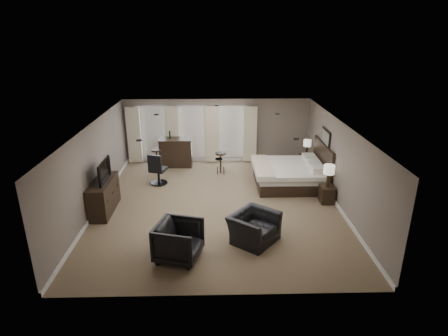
{
  "coord_description": "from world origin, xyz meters",
  "views": [
    {
      "loc": [
        -0.08,
        -10.65,
        5.25
      ],
      "look_at": [
        0.2,
        0.4,
        1.1
      ],
      "focal_mm": 30.0,
      "sensor_mm": 36.0,
      "label": 1
    }
  ],
  "objects_px": {
    "lamp_far": "(307,148)",
    "armchair_far": "(179,239)",
    "lamp_near": "(329,176)",
    "desk_chair": "(158,169)",
    "bar_counter": "(176,152)",
    "armchair_near": "(254,223)",
    "nightstand_near": "(327,194)",
    "dresser": "(104,196)",
    "bar_stool_left": "(157,159)",
    "tv": "(102,179)",
    "bar_stool_right": "(221,163)",
    "bed": "(291,165)",
    "nightstand_far": "(306,163)"
  },
  "relations": [
    {
      "from": "lamp_far",
      "to": "bar_stool_right",
      "type": "height_order",
      "value": "lamp_far"
    },
    {
      "from": "armchair_near",
      "to": "lamp_near",
      "type": "bearing_deg",
      "value": -9.46
    },
    {
      "from": "bar_counter",
      "to": "dresser",
      "type": "bearing_deg",
      "value": -114.49
    },
    {
      "from": "nightstand_near",
      "to": "armchair_near",
      "type": "bearing_deg",
      "value": -138.7
    },
    {
      "from": "nightstand_near",
      "to": "desk_chair",
      "type": "bearing_deg",
      "value": 163.37
    },
    {
      "from": "nightstand_near",
      "to": "dresser",
      "type": "distance_m",
      "value": 6.94
    },
    {
      "from": "nightstand_far",
      "to": "lamp_near",
      "type": "bearing_deg",
      "value": -90.0
    },
    {
      "from": "tv",
      "to": "desk_chair",
      "type": "bearing_deg",
      "value": -32.76
    },
    {
      "from": "armchair_far",
      "to": "lamp_far",
      "type": "bearing_deg",
      "value": -21.78
    },
    {
      "from": "lamp_far",
      "to": "nightstand_far",
      "type": "bearing_deg",
      "value": 0.0
    },
    {
      "from": "bar_counter",
      "to": "desk_chair",
      "type": "distance_m",
      "value": 1.91
    },
    {
      "from": "nightstand_near",
      "to": "dresser",
      "type": "height_order",
      "value": "dresser"
    },
    {
      "from": "bar_stool_left",
      "to": "desk_chair",
      "type": "bearing_deg",
      "value": -79.69
    },
    {
      "from": "lamp_far",
      "to": "armchair_near",
      "type": "distance_m",
      "value": 5.76
    },
    {
      "from": "lamp_far",
      "to": "bar_stool_left",
      "type": "height_order",
      "value": "lamp_far"
    },
    {
      "from": "lamp_far",
      "to": "bar_counter",
      "type": "bearing_deg",
      "value": 173.05
    },
    {
      "from": "dresser",
      "to": "lamp_near",
      "type": "bearing_deg",
      "value": 3.61
    },
    {
      "from": "nightstand_far",
      "to": "bar_counter",
      "type": "height_order",
      "value": "bar_counter"
    },
    {
      "from": "dresser",
      "to": "lamp_far",
      "type": "bearing_deg",
      "value": 25.74
    },
    {
      "from": "nightstand_far",
      "to": "armchair_far",
      "type": "bearing_deg",
      "value": -126.91
    },
    {
      "from": "armchair_near",
      "to": "bar_counter",
      "type": "distance_m",
      "value": 6.31
    },
    {
      "from": "lamp_near",
      "to": "armchair_far",
      "type": "bearing_deg",
      "value": -145.87
    },
    {
      "from": "armchair_near",
      "to": "armchair_far",
      "type": "xyz_separation_m",
      "value": [
        -1.88,
        -0.76,
        0.0
      ]
    },
    {
      "from": "bar_stool_left",
      "to": "bar_stool_right",
      "type": "distance_m",
      "value": 2.55
    },
    {
      "from": "armchair_near",
      "to": "bar_counter",
      "type": "bearing_deg",
      "value": 63.15
    },
    {
      "from": "nightstand_near",
      "to": "bar_stool_right",
      "type": "bearing_deg",
      "value": 141.57
    },
    {
      "from": "tv",
      "to": "desk_chair",
      "type": "distance_m",
      "value": 2.54
    },
    {
      "from": "lamp_near",
      "to": "armchair_near",
      "type": "height_order",
      "value": "lamp_near"
    },
    {
      "from": "bar_counter",
      "to": "desk_chair",
      "type": "relative_size",
      "value": 1.14
    },
    {
      "from": "lamp_near",
      "to": "desk_chair",
      "type": "bearing_deg",
      "value": 163.37
    },
    {
      "from": "bar_stool_right",
      "to": "bed",
      "type": "bearing_deg",
      "value": -26.09
    },
    {
      "from": "dresser",
      "to": "armchair_far",
      "type": "xyz_separation_m",
      "value": [
        2.48,
        -2.57,
        0.03
      ]
    },
    {
      "from": "bar_counter",
      "to": "desk_chair",
      "type": "height_order",
      "value": "desk_chair"
    },
    {
      "from": "lamp_near",
      "to": "armchair_near",
      "type": "relative_size",
      "value": 0.6
    },
    {
      "from": "tv",
      "to": "armchair_near",
      "type": "relative_size",
      "value": 0.94
    },
    {
      "from": "nightstand_near",
      "to": "bar_stool_right",
      "type": "relative_size",
      "value": 0.66
    },
    {
      "from": "bar_stool_right",
      "to": "desk_chair",
      "type": "bearing_deg",
      "value": -156.15
    },
    {
      "from": "nightstand_near",
      "to": "armchair_near",
      "type": "relative_size",
      "value": 0.47
    },
    {
      "from": "armchair_far",
      "to": "bar_stool_left",
      "type": "distance_m",
      "value": 6.31
    },
    {
      "from": "armchair_far",
      "to": "desk_chair",
      "type": "relative_size",
      "value": 0.9
    },
    {
      "from": "tv",
      "to": "armchair_far",
      "type": "height_order",
      "value": "tv"
    },
    {
      "from": "tv",
      "to": "armchair_far",
      "type": "distance_m",
      "value": 3.62
    },
    {
      "from": "tv",
      "to": "bar_counter",
      "type": "relative_size",
      "value": 0.84
    },
    {
      "from": "bed",
      "to": "bar_stool_left",
      "type": "relative_size",
      "value": 2.91
    },
    {
      "from": "dresser",
      "to": "armchair_far",
      "type": "height_order",
      "value": "armchair_far"
    },
    {
      "from": "lamp_far",
      "to": "armchair_near",
      "type": "bearing_deg",
      "value": -116.42
    },
    {
      "from": "bed",
      "to": "desk_chair",
      "type": "relative_size",
      "value": 2.06
    },
    {
      "from": "bar_counter",
      "to": "armchair_near",
      "type": "bearing_deg",
      "value": -66.09
    },
    {
      "from": "lamp_far",
      "to": "armchair_far",
      "type": "distance_m",
      "value": 7.4
    },
    {
      "from": "lamp_far",
      "to": "desk_chair",
      "type": "distance_m",
      "value": 5.72
    }
  ]
}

